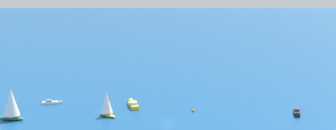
# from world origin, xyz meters

# --- Properties ---
(ground_plane) EXTENTS (2000.00, 2000.00, 0.00)m
(ground_plane) POSITION_xyz_m (0.00, 0.00, 0.00)
(ground_plane) COLOR navy
(motorboat_far_stbd) EXTENTS (7.83, 3.38, 2.21)m
(motorboat_far_stbd) POSITION_xyz_m (-32.52, 39.44, 0.59)
(motorboat_far_stbd) COLOR white
(motorboat_far_stbd) RESTS_ON ground_plane
(sailboat_inshore) EXTENTS (9.62, 7.77, 12.54)m
(sailboat_inshore) POSITION_xyz_m (-49.31, 21.92, 5.72)
(sailboat_inshore) COLOR #33704C
(sailboat_inshore) RESTS_ON ground_plane
(motorboat_offshore) EXTENTS (6.70, 8.00, 2.42)m
(motorboat_offshore) POSITION_xyz_m (46.23, -10.99, 0.65)
(motorboat_offshore) COLOR black
(motorboat_offshore) RESTS_ON ground_plane
(sailboat_trailing) EXTENTS (5.79, 8.11, 10.22)m
(sailboat_trailing) POSITION_xyz_m (-17.74, 13.62, 4.66)
(sailboat_trailing) COLOR gold
(sailboat_trailing) RESTS_ON ground_plane
(motorboat_outer_ring_a) EXTENTS (4.29, 11.15, 3.16)m
(motorboat_outer_ring_a) POSITION_xyz_m (-4.77, 23.27, 0.85)
(motorboat_outer_ring_a) COLOR gold
(motorboat_outer_ring_a) RESTS_ON ground_plane
(marker_buoy) EXTENTS (1.10, 1.10, 2.10)m
(marker_buoy) POSITION_xyz_m (13.47, 7.45, 0.39)
(marker_buoy) COLOR orange
(marker_buoy) RESTS_ON ground_plane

